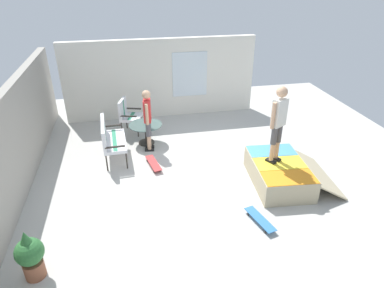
{
  "coord_description": "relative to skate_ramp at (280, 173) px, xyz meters",
  "views": [
    {
      "loc": [
        -6.54,
        1.58,
        4.42
      ],
      "look_at": [
        0.29,
        0.21,
        0.7
      ],
      "focal_mm": 31.59,
      "sensor_mm": 36.0,
      "label": 1
    }
  ],
  "objects": [
    {
      "name": "patio_table",
      "position": [
        2.53,
        2.81,
        0.14
      ],
      "size": [
        0.9,
        0.9,
        0.57
      ],
      "color": "#2D2823",
      "rests_on": "ground_plane"
    },
    {
      "name": "back_wall_cinderblock",
      "position": [
        0.64,
        5.63,
        0.84
      ],
      "size": [
        9.0,
        0.2,
        2.21
      ],
      "color": "#9E998E",
      "rests_on": "ground_plane"
    },
    {
      "name": "potted_plant",
      "position": [
        -1.7,
        4.91,
        0.2
      ],
      "size": [
        0.44,
        0.44,
        0.92
      ],
      "color": "brown",
      "rests_on": "ground_plane"
    },
    {
      "name": "ground_plane",
      "position": [
        0.64,
        1.63,
        -0.31
      ],
      "size": [
        12.0,
        12.0,
        0.1
      ],
      "primitive_type": "cube",
      "color": "beige"
    },
    {
      "name": "person_watching",
      "position": [
        2.16,
        2.76,
        0.7
      ],
      "size": [
        0.48,
        0.27,
        1.66
      ],
      "color": "black",
      "rests_on": "ground_plane"
    },
    {
      "name": "skate_ramp",
      "position": [
        0.0,
        0.0,
        0.0
      ],
      "size": [
        1.87,
        1.96,
        0.52
      ],
      "color": "tan",
      "rests_on": "ground_plane"
    },
    {
      "name": "person_skater",
      "position": [
        0.12,
        0.14,
        1.28
      ],
      "size": [
        0.35,
        0.43,
        1.73
      ],
      "color": "black",
      "rests_on": "skate_ramp"
    },
    {
      "name": "skateboard_by_bench",
      "position": [
        1.26,
        2.74,
        -0.18
      ],
      "size": [
        0.82,
        0.36,
        0.1
      ],
      "color": "#B23838",
      "rests_on": "ground_plane"
    },
    {
      "name": "house_facade",
      "position": [
        4.44,
        2.11,
        0.97
      ],
      "size": [
        0.23,
        6.0,
        2.47
      ],
      "color": "white",
      "rests_on": "ground_plane"
    },
    {
      "name": "patio_chair_near_house",
      "position": [
        3.33,
        3.27,
        0.35
      ],
      "size": [
        0.75,
        0.7,
        1.02
      ],
      "color": "#2D2823",
      "rests_on": "ground_plane"
    },
    {
      "name": "skateboard_spare",
      "position": [
        -1.22,
        0.93,
        -0.18
      ],
      "size": [
        0.82,
        0.4,
        0.1
      ],
      "color": "#3372B2",
      "rests_on": "ground_plane"
    },
    {
      "name": "patio_bench",
      "position": [
        1.85,
        3.75,
        0.35
      ],
      "size": [
        1.27,
        0.61,
        1.02
      ],
      "color": "#2D2823",
      "rests_on": "ground_plane"
    }
  ]
}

